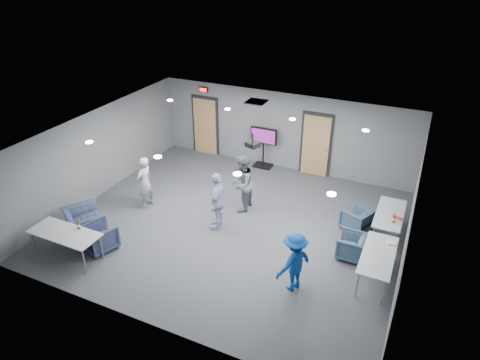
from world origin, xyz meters
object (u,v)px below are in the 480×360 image
at_px(chair_front_a, 100,237).
at_px(chair_right_a, 357,219).
at_px(chair_right_b, 352,246).
at_px(chair_front_b, 85,222).
at_px(projector, 253,144).
at_px(person_b, 242,184).
at_px(table_right_b, 378,256).
at_px(person_c, 218,201).
at_px(person_d, 294,262).
at_px(table_right_a, 390,215).
at_px(person_a, 145,182).
at_px(table_front_left, 65,234).
at_px(bottle_front, 78,225).
at_px(tv_stand, 263,145).
at_px(bottle_right, 394,219).

bearing_deg(chair_front_a, chair_right_a, -129.10).
xyz_separation_m(chair_right_b, chair_front_a, (-5.94, -2.35, 0.03)).
bearing_deg(chair_front_b, projector, -116.25).
bearing_deg(person_b, chair_right_a, 93.35).
relative_size(table_right_b, projector, 4.27).
xyz_separation_m(person_c, chair_front_b, (-3.15, -1.76, -0.50)).
distance_m(person_d, chair_front_b, 5.83).
bearing_deg(person_c, chair_front_a, -58.64).
bearing_deg(chair_front_b, chair_right_b, -131.36).
bearing_deg(table_right_a, chair_right_a, 91.79).
height_order(person_a, table_front_left, person_a).
height_order(chair_right_a, chair_front_b, chair_front_b).
bearing_deg(chair_front_a, person_d, -153.16).
relative_size(person_b, table_right_b, 1.02).
height_order(person_b, chair_right_a, person_b).
relative_size(person_c, bottle_front, 5.73).
height_order(bottle_front, tv_stand, tv_stand).
height_order(chair_front_b, table_right_a, table_right_a).
distance_m(chair_front_a, bottle_front, 0.66).
relative_size(chair_front_a, projector, 1.90).
bearing_deg(chair_right_a, bottle_front, -33.38).
bearing_deg(chair_right_a, person_a, -53.17).
bearing_deg(person_d, person_c, -90.54).
distance_m(person_b, person_c, 1.12).
distance_m(table_right_a, bottle_right, 0.46).
relative_size(person_d, chair_front_a, 1.94).
bearing_deg(table_right_b, chair_front_a, 104.78).
bearing_deg(person_d, chair_front_a, -54.08).
bearing_deg(chair_right_a, bottle_right, 91.17).
bearing_deg(projector, tv_stand, 127.21).
xyz_separation_m(chair_front_b, bottle_right, (7.59, 2.85, 0.49)).
xyz_separation_m(person_b, chair_right_a, (3.29, 0.39, -0.54)).
distance_m(person_b, bottle_front, 4.53).
bearing_deg(tv_stand, chair_right_a, -33.72).
bearing_deg(person_c, chair_right_b, 81.91).
distance_m(chair_right_b, projector, 3.58).
xyz_separation_m(table_front_left, projector, (3.56, 3.35, 1.72)).
relative_size(person_a, person_c, 0.95).
height_order(person_c, bottle_right, person_c).
bearing_deg(person_d, table_front_left, -48.72).
relative_size(bottle_right, projector, 0.71).
height_order(table_right_a, bottle_right, bottle_right).
bearing_deg(tv_stand, chair_front_a, -108.21).
height_order(table_right_a, tv_stand, tv_stand).
bearing_deg(table_front_left, person_b, 52.28).
bearing_deg(tv_stand, person_d, -61.72).
xyz_separation_m(person_d, bottle_right, (1.79, 2.54, 0.09)).
xyz_separation_m(chair_front_a, table_front_left, (-0.51, -0.60, 0.34)).
bearing_deg(chair_right_b, person_c, -86.09).
bearing_deg(tv_stand, projector, -73.23).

